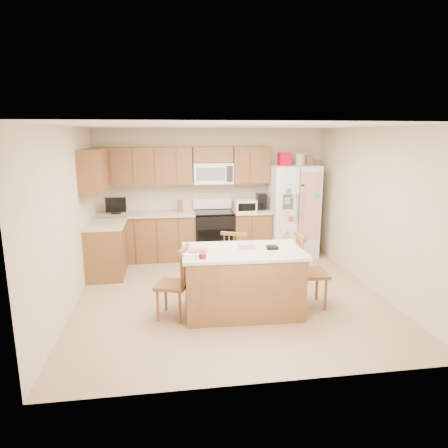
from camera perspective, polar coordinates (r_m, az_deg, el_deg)
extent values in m
plane|color=#99775F|center=(6.19, 0.77, -9.98)|extent=(4.50, 4.50, 0.00)
cube|color=beige|center=(8.02, -1.76, 4.56)|extent=(4.50, 0.10, 2.50)
cube|color=beige|center=(3.68, 6.42, -5.36)|extent=(4.50, 0.10, 2.50)
cube|color=beige|center=(5.90, -21.31, 0.72)|extent=(0.10, 4.50, 2.50)
cube|color=beige|center=(6.56, 20.62, 1.91)|extent=(0.10, 4.50, 2.50)
cube|color=white|center=(5.71, 0.85, 13.85)|extent=(4.50, 4.50, 0.04)
cube|color=olive|center=(7.84, -11.06, -1.90)|extent=(1.87, 0.60, 0.88)
cube|color=olive|center=(8.00, 3.80, -1.39)|extent=(0.72, 0.60, 0.88)
cube|color=olive|center=(7.16, -16.41, -3.60)|extent=(0.60, 0.95, 0.88)
cube|color=beige|center=(7.73, -11.20, 1.38)|extent=(1.87, 0.64, 0.04)
cube|color=beige|center=(7.89, 3.87, 1.83)|extent=(0.72, 0.64, 0.04)
cube|color=beige|center=(7.04, -16.56, 0.00)|extent=(0.64, 0.95, 0.04)
cube|color=olive|center=(7.75, -11.52, 8.13)|extent=(1.85, 0.33, 0.70)
cube|color=olive|center=(7.92, 3.81, 8.44)|extent=(0.70, 0.33, 0.70)
cube|color=olive|center=(7.78, -1.66, 9.90)|extent=(0.76, 0.33, 0.29)
cube|color=olive|center=(6.93, -18.23, 7.23)|extent=(0.33, 0.95, 0.70)
cube|color=brown|center=(7.63, -15.93, 7.83)|extent=(0.02, 0.01, 0.66)
cube|color=brown|center=(7.60, -15.57, -2.60)|extent=(0.02, 0.01, 0.84)
cube|color=brown|center=(7.59, -12.91, 7.97)|extent=(0.02, 0.01, 0.66)
cube|color=brown|center=(7.56, -12.56, -2.52)|extent=(0.02, 0.01, 0.84)
cube|color=brown|center=(7.57, -9.87, 8.09)|extent=(0.02, 0.01, 0.66)
cube|color=brown|center=(7.54, -9.52, -2.43)|extent=(0.02, 0.01, 0.84)
cube|color=brown|center=(7.57, -6.81, 8.19)|extent=(0.01, 0.01, 0.66)
cube|color=brown|center=(7.54, -6.48, -2.33)|extent=(0.01, 0.01, 0.84)
cube|color=brown|center=(7.74, 3.71, 8.35)|extent=(0.01, 0.01, 0.66)
cube|color=brown|center=(7.70, 3.99, -1.95)|extent=(0.01, 0.01, 0.84)
cube|color=white|center=(7.78, -1.62, 7.28)|extent=(0.76, 0.38, 0.40)
cube|color=slate|center=(7.58, -1.89, 7.14)|extent=(0.54, 0.01, 0.24)
cube|color=#262626|center=(7.63, 0.81, 7.18)|extent=(0.12, 0.01, 0.30)
cube|color=olive|center=(7.71, -6.30, 2.51)|extent=(0.10, 0.14, 0.22)
cube|color=black|center=(7.80, -15.13, 1.51)|extent=(0.18, 0.12, 0.02)
cube|color=black|center=(7.77, -15.20, 2.67)|extent=(0.38, 0.03, 0.28)
cube|color=#B52724|center=(7.93, 2.61, 2.71)|extent=(0.35, 0.22, 0.18)
cube|color=white|center=(7.70, 3.08, 2.60)|extent=(0.40, 0.28, 0.23)
cube|color=black|center=(7.57, 3.29, 2.41)|extent=(0.34, 0.01, 0.15)
cube|color=black|center=(7.97, 5.34, 3.23)|extent=(0.18, 0.22, 0.32)
cylinder|color=black|center=(7.91, 5.45, 2.64)|extent=(0.12, 0.12, 0.12)
cube|color=black|center=(7.86, -1.45, -1.62)|extent=(0.76, 0.64, 0.88)
cube|color=black|center=(7.56, -1.15, -2.37)|extent=(0.68, 0.01, 0.42)
cube|color=black|center=(7.76, -1.47, 1.71)|extent=(0.76, 0.64, 0.03)
cube|color=white|center=(7.99, -1.70, 2.94)|extent=(0.76, 0.10, 0.20)
cube|color=white|center=(8.05, 9.75, 1.89)|extent=(0.90, 0.75, 1.80)
cube|color=#4C4C4C|center=(7.69, 10.63, 1.36)|extent=(0.02, 0.01, 1.75)
cube|color=silver|center=(7.63, 10.37, 2.42)|extent=(0.02, 0.03, 0.55)
cube|color=silver|center=(7.66, 11.08, 2.43)|extent=(0.02, 0.03, 0.55)
cube|color=#3F3F44|center=(7.58, 9.13, 3.17)|extent=(0.20, 0.01, 0.28)
cube|color=#D84C59|center=(7.73, 12.08, 2.48)|extent=(0.42, 0.01, 1.30)
cube|color=red|center=(7.86, 8.63, 9.18)|extent=(0.22, 0.22, 0.24)
cylinder|color=tan|center=(7.91, 10.84, 9.04)|extent=(0.18, 0.18, 0.22)
cube|color=brown|center=(8.09, 11.75, 8.94)|extent=(0.18, 0.20, 0.18)
cube|color=olive|center=(5.47, 2.70, -8.35)|extent=(1.57, 0.92, 0.84)
cube|color=beige|center=(5.33, 2.75, -3.92)|extent=(1.65, 1.00, 0.04)
cylinder|color=red|center=(4.97, -3.08, -4.56)|extent=(0.08, 0.08, 0.06)
cylinder|color=white|center=(4.97, -3.08, -4.40)|extent=(0.09, 0.09, 0.09)
cube|color=pink|center=(5.39, 3.26, -3.11)|extent=(0.21, 0.16, 0.07)
cube|color=black|center=(5.40, 6.86, -3.34)|extent=(0.15, 0.13, 0.04)
cube|color=white|center=(5.16, -4.22, -4.18)|extent=(0.31, 0.25, 0.01)
cube|color=#D84C4C|center=(5.24, -3.85, -3.77)|extent=(0.27, 0.21, 0.01)
cylinder|color=white|center=(5.05, 0.06, -4.55)|extent=(0.14, 0.05, 0.01)
cube|color=olive|center=(5.36, -7.44, -8.61)|extent=(0.51, 0.52, 0.04)
cylinder|color=olive|center=(5.64, -8.32, -10.09)|extent=(0.04, 0.04, 0.43)
cylinder|color=olive|center=(5.35, -9.47, -11.45)|extent=(0.04, 0.04, 0.43)
cylinder|color=olive|center=(5.56, -5.35, -10.36)|extent=(0.04, 0.04, 0.43)
cylinder|color=olive|center=(5.26, -6.33, -11.77)|extent=(0.04, 0.04, 0.43)
cylinder|color=olive|center=(5.36, -5.31, -5.62)|extent=(0.02, 0.02, 0.48)
cylinder|color=olive|center=(5.29, -5.52, -5.86)|extent=(0.02, 0.02, 0.48)
cylinder|color=olive|center=(5.23, -5.74, -6.12)|extent=(0.02, 0.02, 0.48)
cylinder|color=olive|center=(5.16, -5.96, -6.38)|extent=(0.02, 0.02, 0.48)
cylinder|color=olive|center=(5.09, -6.19, -6.65)|extent=(0.02, 0.02, 0.48)
cube|color=olive|center=(5.15, -5.80, -3.61)|extent=(0.16, 0.39, 0.05)
cube|color=olive|center=(6.18, 1.82, -5.55)|extent=(0.55, 0.54, 0.04)
cylinder|color=olive|center=(6.36, 3.63, -7.27)|extent=(0.04, 0.04, 0.43)
cylinder|color=olive|center=(6.44, 0.66, -7.00)|extent=(0.04, 0.04, 0.43)
cylinder|color=olive|center=(6.09, 3.01, -8.21)|extent=(0.04, 0.04, 0.43)
cylinder|color=olive|center=(6.17, -0.09, -7.90)|extent=(0.04, 0.04, 0.43)
cylinder|color=olive|center=(5.92, 2.83, -3.78)|extent=(0.02, 0.02, 0.48)
cylinder|color=olive|center=(5.93, 2.13, -3.72)|extent=(0.02, 0.02, 0.48)
cylinder|color=olive|center=(5.95, 1.43, -3.67)|extent=(0.02, 0.02, 0.48)
cylinder|color=olive|center=(5.97, 0.73, -3.61)|extent=(0.02, 0.02, 0.48)
cylinder|color=olive|center=(5.99, 0.04, -3.56)|extent=(0.02, 0.02, 0.48)
cube|color=olive|center=(5.89, 1.44, -1.43)|extent=(0.38, 0.20, 0.05)
cube|color=olive|center=(5.76, 12.32, -6.91)|extent=(0.45, 0.47, 0.05)
cylinder|color=olive|center=(5.74, 14.32, -9.77)|extent=(0.04, 0.04, 0.46)
cylinder|color=olive|center=(6.06, 13.13, -8.49)|extent=(0.04, 0.04, 0.46)
cylinder|color=olive|center=(5.64, 11.20, -10.02)|extent=(0.04, 0.04, 0.46)
cylinder|color=olive|center=(5.96, 10.17, -8.69)|extent=(0.04, 0.04, 0.46)
cylinder|color=olive|center=(5.47, 11.16, -4.82)|extent=(0.02, 0.02, 0.52)
cylinder|color=olive|center=(5.54, 10.92, -4.57)|extent=(0.02, 0.02, 0.52)
cylinder|color=olive|center=(5.62, 10.68, -4.33)|extent=(0.02, 0.02, 0.52)
cylinder|color=olive|center=(5.69, 10.45, -4.10)|extent=(0.02, 0.02, 0.52)
cylinder|color=olive|center=(5.76, 10.23, -3.87)|extent=(0.02, 0.02, 0.52)
cube|color=olive|center=(5.55, 10.79, -1.79)|extent=(0.06, 0.43, 0.05)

